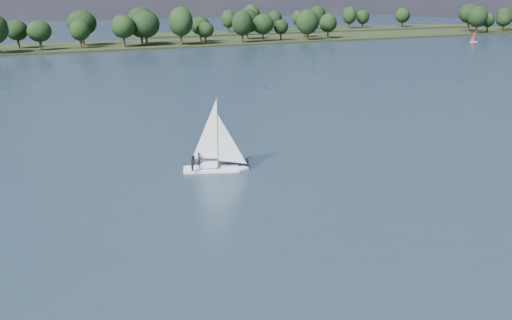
# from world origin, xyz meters

# --- Properties ---
(ground) EXTENTS (700.00, 700.00, 0.00)m
(ground) POSITION_xyz_m (0.00, 100.00, 0.00)
(ground) COLOR #233342
(ground) RESTS_ON ground
(far_shore) EXTENTS (660.00, 40.00, 1.50)m
(far_shore) POSITION_xyz_m (0.00, 212.00, 0.00)
(far_shore) COLOR black
(far_shore) RESTS_ON ground
(far_shore_back) EXTENTS (220.00, 30.00, 1.40)m
(far_shore_back) POSITION_xyz_m (160.00, 260.00, 0.00)
(far_shore_back) COLOR black
(far_shore_back) RESTS_ON ground
(sailboat) EXTENTS (7.31, 4.49, 9.33)m
(sailboat) POSITION_xyz_m (-0.57, 41.52, 2.60)
(sailboat) COLOR white
(sailboat) RESTS_ON ground
(dinghy_orange) EXTENTS (3.04, 2.36, 4.56)m
(dinghy_orange) POSITION_xyz_m (173.99, 163.28, 1.08)
(dinghy_orange) COLOR white
(dinghy_orange) RESTS_ON ground
(treeline) EXTENTS (562.17, 74.18, 18.55)m
(treeline) POSITION_xyz_m (-10.19, 208.84, 8.05)
(treeline) COLOR black
(treeline) RESTS_ON ground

